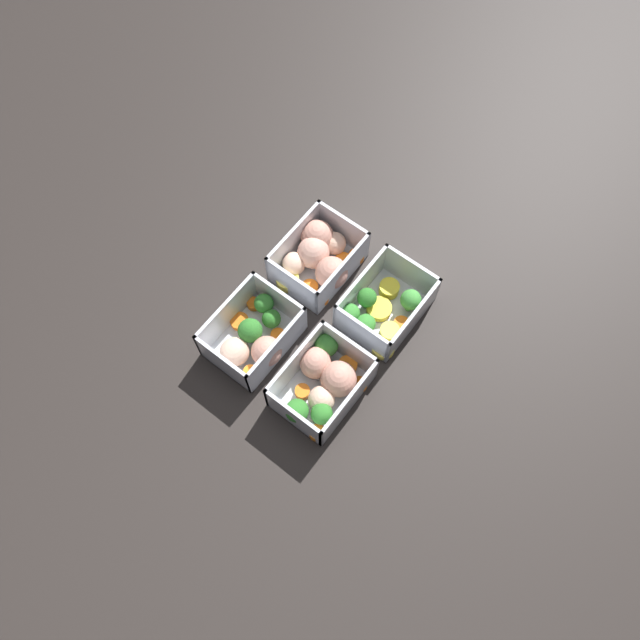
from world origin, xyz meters
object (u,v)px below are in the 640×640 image
Objects in this scene: container_near_right at (254,337)px; container_far_left at (383,308)px; container_near_left at (319,256)px; container_far_right at (324,382)px.

container_near_right is 0.20m from container_far_left.
container_near_right is 0.95× the size of container_far_left.
container_near_right is (0.16, 0.01, -0.00)m from container_near_left.
container_far_left is at bearing 85.43° from container_near_left.
container_near_right is at bearing -38.45° from container_far_left.
container_far_right is (0.16, 0.13, 0.00)m from container_near_left.
container_near_left is 1.08× the size of container_near_right.
container_near_right and container_far_left have the same top height.
container_near_left is at bearing -177.52° from container_near_right.
container_far_left and container_far_right have the same top height.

